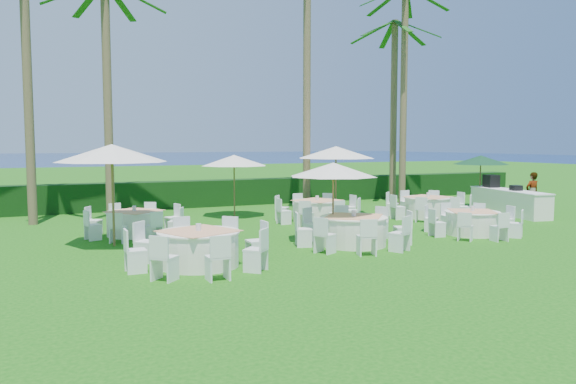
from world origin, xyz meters
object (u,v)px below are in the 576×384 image
Objects in this scene: umbrella_green at (481,160)px; banquet_table_e at (317,210)px; buffet_table at (508,201)px; staff_person at (532,193)px; banquet_table_a at (199,248)px; umbrella_a at (112,153)px; umbrella_d at (336,152)px; banquet_table_d at (135,222)px; umbrella_c at (234,160)px; umbrella_b at (333,170)px; banquet_table_f at (428,207)px; banquet_table_b at (354,230)px; banquet_table_c at (472,222)px.

banquet_table_e is at bearing -174.20° from umbrella_green.
staff_person is at bearing -19.56° from buffet_table.
buffet_table is (14.20, 4.29, 0.09)m from banquet_table_a.
umbrella_d is at bearing 20.12° from umbrella_a.
banquet_table_d is 1.00× the size of umbrella_a.
umbrella_c is 11.17m from umbrella_green.
banquet_table_f is at bearing 28.79° from umbrella_b.
umbrella_a is 0.70× the size of buffet_table.
banquet_table_f is at bearing 5.98° from umbrella_a.
umbrella_d is at bearing 40.60° from banquet_table_e.
banquet_table_a is at bearing -67.48° from umbrella_a.
umbrella_c is at bearing 65.52° from banquet_table_a.
staff_person is (10.74, 2.49, -1.28)m from umbrella_b.
banquet_table_f is 7.19m from umbrella_b.
banquet_table_b is at bearing 18.67° from staff_person.
umbrella_a reaches higher than banquet_table_d.
banquet_table_a is 4.83m from banquet_table_b.
umbrella_d is (7.56, 6.87, 2.09)m from banquet_table_a.
umbrella_b is (-0.33, 0.62, 1.70)m from banquet_table_b.
umbrella_b is 6.67m from umbrella_c.
umbrella_green is (15.36, 1.24, 1.75)m from banquet_table_d.
umbrella_c is at bearing 33.53° from banquet_table_d.
banquet_table_b is 1.07× the size of banquet_table_d.
umbrella_d reaches higher than staff_person.
umbrella_b is 6.27m from umbrella_d.
banquet_table_e is 1.86× the size of staff_person.
banquet_table_c is 11.22m from umbrella_a.
banquet_table_a is at bearing -169.99° from banquet_table_b.
banquet_table_e is 0.72× the size of buffet_table.
buffet_table is at bearing -19.81° from umbrella_c.
banquet_table_f is (10.55, 4.82, -0.02)m from banquet_table_a.
banquet_table_c is (4.44, 0.08, -0.04)m from banquet_table_b.
buffet_table is (15.68, 0.73, -2.09)m from umbrella_a.
banquet_table_e is at bearing 68.49° from umbrella_b.
staff_person is (15.16, 3.95, 0.41)m from banquet_table_a.
banquet_table_c is 1.24× the size of umbrella_green.
banquet_table_b is 1.03× the size of banquet_table_e.
banquet_table_e is at bearing 3.03° from banquet_table_d.
umbrella_d is (9.04, 3.31, -0.09)m from umbrella_a.
banquet_table_c is 0.97× the size of umbrella_a.
banquet_table_b is 7.03m from banquet_table_f.
banquet_table_c is 1.16× the size of umbrella_b.
umbrella_a is 1.80× the size of staff_person.
banquet_table_a is at bearing -83.04° from banquet_table_d.
umbrella_b is 0.83× the size of umbrella_d.
banquet_table_c is at bearing -52.42° from umbrella_c.
banquet_table_d is at bearing -176.97° from banquet_table_e.
banquet_table_f is 12.29m from umbrella_a.
umbrella_c reaches higher than banquet_table_f.
umbrella_c reaches higher than banquet_table_a.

